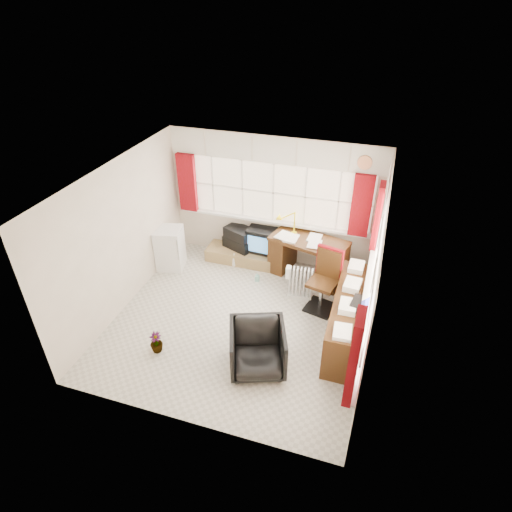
# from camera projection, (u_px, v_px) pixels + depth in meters

# --- Properties ---
(ground) EXTENTS (4.00, 4.00, 0.00)m
(ground) POSITION_uv_depth(u_px,v_px,m) (239.00, 321.00, 7.06)
(ground) COLOR beige
(ground) RESTS_ON ground
(room_walls) EXTENTS (4.00, 4.00, 4.00)m
(room_walls) POSITION_uv_depth(u_px,v_px,m) (237.00, 244.00, 6.24)
(room_walls) COLOR beige
(room_walls) RESTS_ON ground
(window_back) EXTENTS (3.70, 0.12, 3.60)m
(window_back) POSITION_uv_depth(u_px,v_px,m) (272.00, 218.00, 8.10)
(window_back) COLOR beige
(window_back) RESTS_ON room_walls
(window_right) EXTENTS (0.12, 3.70, 3.60)m
(window_right) POSITION_uv_depth(u_px,v_px,m) (367.00, 299.00, 6.05)
(window_right) COLOR beige
(window_right) RESTS_ON room_walls
(curtains) EXTENTS (3.83, 3.83, 1.15)m
(curtains) POSITION_uv_depth(u_px,v_px,m) (312.00, 227.00, 6.77)
(curtains) COLOR maroon
(curtains) RESTS_ON room_walls
(overhead_cabinets) EXTENTS (3.98, 3.98, 0.48)m
(overhead_cabinets) POSITION_uv_depth(u_px,v_px,m) (320.00, 179.00, 6.37)
(overhead_cabinets) COLOR silver
(overhead_cabinets) RESTS_ON room_walls
(desk) EXTENTS (1.51, 1.00, 0.83)m
(desk) POSITION_uv_depth(u_px,v_px,m) (308.00, 256.00, 7.91)
(desk) COLOR #462B10
(desk) RESTS_ON ground
(desk_lamp) EXTENTS (0.17, 0.14, 0.46)m
(desk_lamp) POSITION_uv_depth(u_px,v_px,m) (295.00, 218.00, 7.73)
(desk_lamp) COLOR yellow
(desk_lamp) RESTS_ON desk
(task_chair) EXTENTS (0.56, 0.58, 1.11)m
(task_chair) POSITION_uv_depth(u_px,v_px,m) (326.00, 277.00, 7.10)
(task_chair) COLOR black
(task_chair) RESTS_ON ground
(office_chair) EXTENTS (1.00, 1.01, 0.72)m
(office_chair) POSITION_uv_depth(u_px,v_px,m) (258.00, 349.00, 6.04)
(office_chair) COLOR black
(office_chair) RESTS_ON ground
(radiator) EXTENTS (0.43, 0.20, 0.62)m
(radiator) POSITION_uv_depth(u_px,v_px,m) (300.00, 286.00, 7.45)
(radiator) COLOR white
(radiator) RESTS_ON ground
(credenza) EXTENTS (0.50, 2.00, 0.85)m
(credenza) POSITION_uv_depth(u_px,v_px,m) (349.00, 317.00, 6.57)
(credenza) COLOR #462B10
(credenza) RESTS_ON ground
(file_tray) EXTENTS (0.30, 0.36, 0.11)m
(file_tray) POSITION_uv_depth(u_px,v_px,m) (361.00, 304.00, 6.17)
(file_tray) COLOR black
(file_tray) RESTS_ON credenza
(tv_bench) EXTENTS (1.40, 0.50, 0.25)m
(tv_bench) POSITION_uv_depth(u_px,v_px,m) (242.00, 255.00, 8.51)
(tv_bench) COLOR #A78853
(tv_bench) RESTS_ON ground
(crt_tv) EXTENTS (0.56, 0.53, 0.49)m
(crt_tv) POSITION_uv_depth(u_px,v_px,m) (262.00, 239.00, 8.34)
(crt_tv) COLOR black
(crt_tv) RESTS_ON tv_bench
(hifi_stack) EXTENTS (0.70, 0.58, 0.43)m
(hifi_stack) POSITION_uv_depth(u_px,v_px,m) (240.00, 238.00, 8.42)
(hifi_stack) COLOR black
(hifi_stack) RESTS_ON tv_bench
(mini_fridge) EXTENTS (0.58, 0.58, 0.83)m
(mini_fridge) POSITION_uv_depth(u_px,v_px,m) (170.00, 248.00, 8.19)
(mini_fridge) COLOR white
(mini_fridge) RESTS_ON ground
(spray_bottle_a) EXTENTS (0.13, 0.13, 0.28)m
(spray_bottle_a) POSITION_uv_depth(u_px,v_px,m) (234.00, 260.00, 8.36)
(spray_bottle_a) COLOR silver
(spray_bottle_a) RESTS_ON ground
(spray_bottle_b) EXTENTS (0.08, 0.08, 0.17)m
(spray_bottle_b) POSITION_uv_depth(u_px,v_px,m) (257.00, 277.00, 7.96)
(spray_bottle_b) COLOR #8ACEC0
(spray_bottle_b) RESTS_ON ground
(flower_vase) EXTENTS (0.22, 0.22, 0.35)m
(flower_vase) POSITION_uv_depth(u_px,v_px,m) (156.00, 342.00, 6.41)
(flower_vase) COLOR black
(flower_vase) RESTS_ON ground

